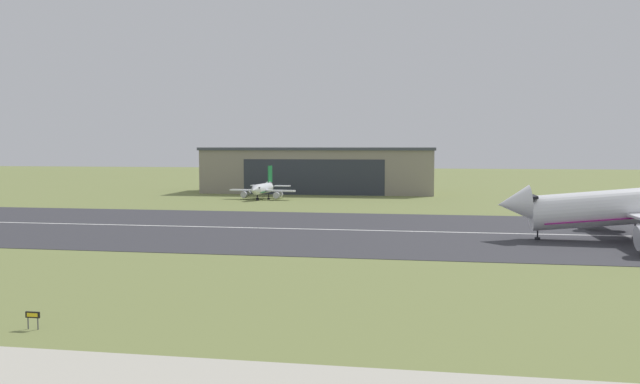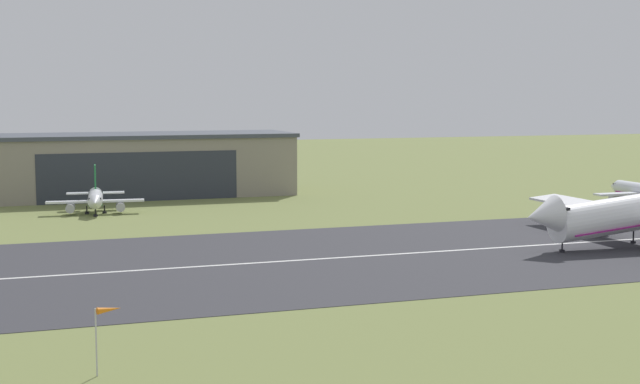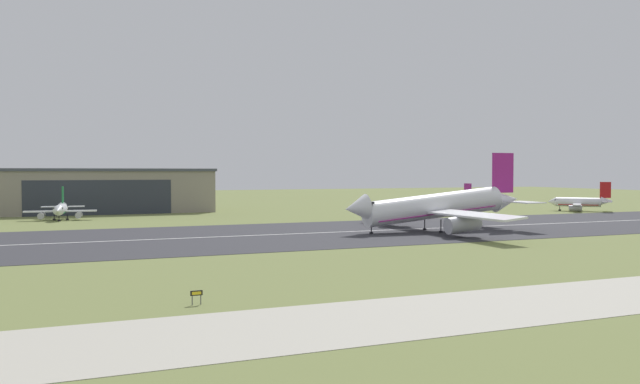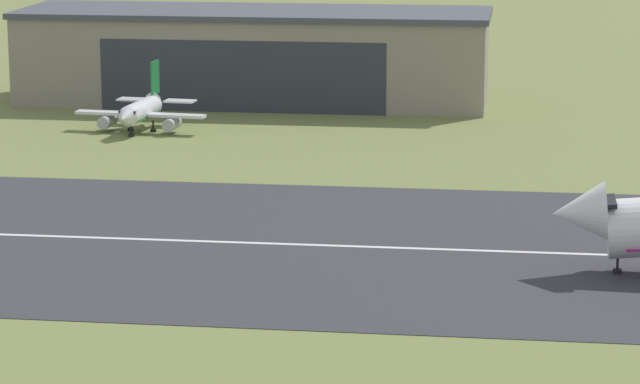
# 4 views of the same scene
# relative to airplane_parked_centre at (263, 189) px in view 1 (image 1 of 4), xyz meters

# --- Properties ---
(ground_plane) EXTENTS (756.51, 756.51, 0.00)m
(ground_plane) POSITION_rel_airplane_parked_centre_xyz_m (14.72, -114.80, -2.93)
(ground_plane) COLOR olive
(runway_strip) EXTENTS (516.51, 55.58, 0.06)m
(runway_strip) POSITION_rel_airplane_parked_centre_xyz_m (14.72, -60.80, -2.90)
(runway_strip) COLOR #333338
(runway_strip) RESTS_ON ground_plane
(runway_centreline) EXTENTS (464.86, 0.70, 0.01)m
(runway_centreline) POSITION_rel_airplane_parked_centre_xyz_m (14.72, -60.80, -2.86)
(runway_centreline) COLOR silver
(runway_centreline) RESTS_ON runway_strip
(hangar_building) EXTENTS (73.92, 23.29, 14.51)m
(hangar_building) POSITION_rel_airplane_parked_centre_xyz_m (11.07, 29.07, 4.35)
(hangar_building) COLOR gray
(hangar_building) RESTS_ON ground_plane
(airplane_parked_centre) EXTENTS (19.00, 16.49, 9.27)m
(airplane_parked_centre) POSITION_rel_airplane_parked_centre_xyz_m (0.00, 0.00, 0.00)
(airplane_parked_centre) COLOR silver
(airplane_parked_centre) RESTS_ON ground_plane
(runway_sign) EXTENTS (1.23, 0.13, 1.45)m
(runway_sign) POSITION_rel_airplane_parked_centre_xyz_m (13.53, -124.50, -1.86)
(runway_sign) COLOR #4C4C51
(runway_sign) RESTS_ON ground_plane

